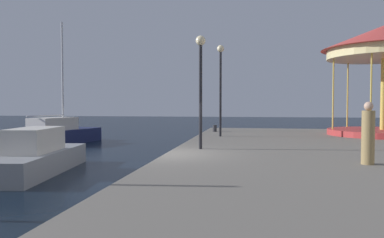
{
  "coord_description": "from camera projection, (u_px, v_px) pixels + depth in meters",
  "views": [
    {
      "loc": [
        2.83,
        -12.07,
        2.44
      ],
      "look_at": [
        0.07,
        5.03,
        1.75
      ],
      "focal_mm": 34.76,
      "sensor_mm": 36.0,
      "label": 1
    }
  ],
  "objects": [
    {
      "name": "ground_plane",
      "position": [
        166.0,
        177.0,
        12.45
      ],
      "size": [
        120.0,
        120.0,
        0.0
      ],
      "primitive_type": "plane",
      "color": "black"
    },
    {
      "name": "carousel",
      "position": [
        384.0,
        53.0,
        19.43
      ],
      "size": [
        6.34,
        6.34,
        5.77
      ],
      "color": "#B23333",
      "rests_on": "quay_dock"
    },
    {
      "name": "sailboat_navy",
      "position": [
        55.0,
        134.0,
        22.52
      ],
      "size": [
        3.48,
        6.79,
        7.52
      ],
      "color": "#19214C",
      "rests_on": "ground"
    },
    {
      "name": "bollard_south",
      "position": [
        215.0,
        128.0,
        22.16
      ],
      "size": [
        0.24,
        0.24,
        0.4
      ],
      "primitive_type": "cylinder",
      "color": "#2D2D33",
      "rests_on": "quay_dock"
    },
    {
      "name": "lamp_post_mid_promenade",
      "position": [
        220.0,
        75.0,
        18.82
      ],
      "size": [
        0.36,
        0.36,
        4.63
      ],
      "color": "black",
      "rests_on": "quay_dock"
    },
    {
      "name": "motorboat_grey",
      "position": [
        36.0,
        157.0,
        13.1
      ],
      "size": [
        2.44,
        5.62,
        1.61
      ],
      "color": "gray",
      "rests_on": "ground"
    },
    {
      "name": "lamp_post_near_edge",
      "position": [
        201.0,
        71.0,
        13.49
      ],
      "size": [
        0.36,
        0.36,
        4.13
      ],
      "color": "black",
      "rests_on": "quay_dock"
    },
    {
      "name": "person_far_corner",
      "position": [
        368.0,
        135.0,
        10.09
      ],
      "size": [
        0.34,
        0.34,
        1.71
      ],
      "color": "#937A4C",
      "rests_on": "quay_dock"
    }
  ]
}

